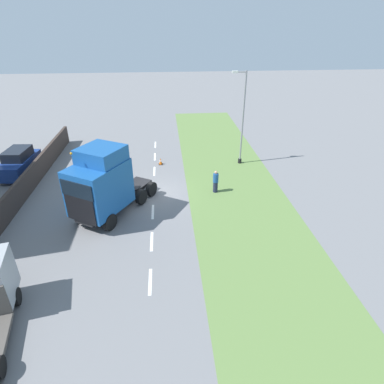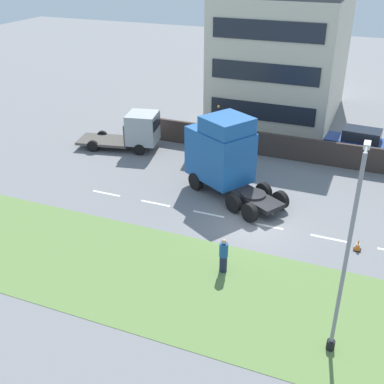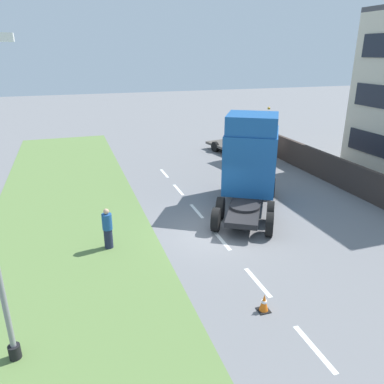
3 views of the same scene
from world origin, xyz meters
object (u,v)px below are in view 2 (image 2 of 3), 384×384
object	(u,v)px
lamp_post	(345,267)
parked_car	(359,145)
flatbed_truck	(136,130)
traffic_cone_lead	(358,245)
lorry_cab	(223,155)
pedestrian	(223,256)

from	to	relation	value
lamp_post	parked_car	bearing A→B (deg)	2.34
flatbed_truck	traffic_cone_lead	world-z (taller)	flatbed_truck
lorry_cab	parked_car	world-z (taller)	lorry_cab
parked_car	pedestrian	xyz separation A→B (m)	(-15.28, 4.36, -0.21)
traffic_cone_lead	pedestrian	bearing A→B (deg)	126.30
flatbed_truck	pedestrian	size ratio (longest dim) A/B	3.56
flatbed_truck	lamp_post	size ratio (longest dim) A/B	0.78
lorry_cab	parked_car	xyz separation A→B (m)	(7.83, -6.97, -1.27)
flatbed_truck	lamp_post	xyz separation A→B (m)	(-14.10, -15.38, 2.22)
flatbed_truck	lamp_post	world-z (taller)	lamp_post
lorry_cab	flatbed_truck	world-z (taller)	lorry_cab
traffic_cone_lead	parked_car	bearing A→B (deg)	5.38
flatbed_truck	traffic_cone_lead	xyz separation A→B (m)	(-7.25, -15.70, -1.12)
lamp_post	traffic_cone_lead	distance (m)	7.63
lorry_cab	lamp_post	distance (m)	12.96
flatbed_truck	parked_car	world-z (taller)	flatbed_truck
parked_car	lamp_post	distance (m)	18.35
lamp_post	traffic_cone_lead	bearing A→B (deg)	-2.69
lamp_post	traffic_cone_lead	xyz separation A→B (m)	(6.85, -0.32, -3.34)
lamp_post	pedestrian	size ratio (longest dim) A/B	4.57
lorry_cab	flatbed_truck	distance (m)	8.59
traffic_cone_lead	flatbed_truck	bearing A→B (deg)	65.22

